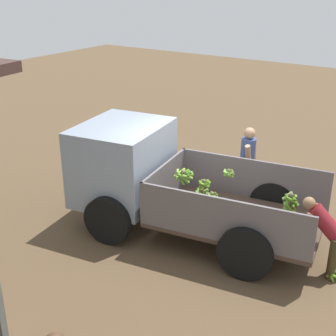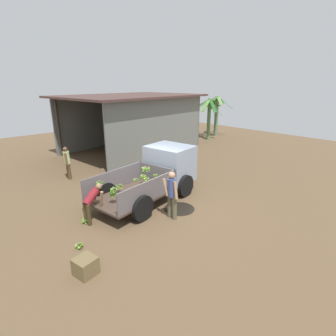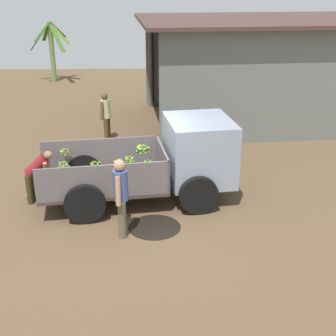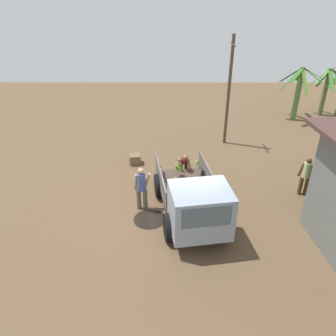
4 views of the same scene
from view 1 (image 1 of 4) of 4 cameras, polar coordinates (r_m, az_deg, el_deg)
The scene contains 6 objects.
ground at distance 9.10m, azimuth 4.53°, elevation -7.32°, with size 36.00×36.00×0.00m, color brown.
mud_patch_0 at distance 10.18m, azimuth 5.17°, elevation -3.87°, with size 1.14×1.14×0.01m, color black.
cargo_truck at distance 8.85m, azimuth -2.75°, elevation -0.75°, with size 4.74×2.63×1.93m.
person_foreground_visitor at distance 9.79m, azimuth 9.66°, elevation 0.70°, with size 0.33×0.64×1.68m.
person_worker_loading at distance 7.88m, azimuth 18.59°, elevation -7.41°, with size 0.69×0.58×1.28m.
banana_bunch_on_ground_0 at distance 8.09m, azimuth 19.52°, elevation -12.04°, with size 0.24×0.25×0.19m.
Camera 1 is at (-3.78, 6.92, 4.54)m, focal length 50.00 mm.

